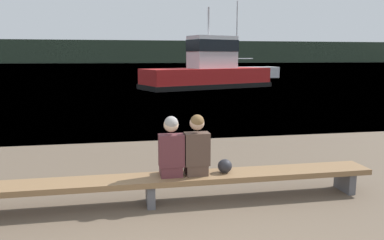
% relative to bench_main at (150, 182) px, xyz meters
% --- Properties ---
extents(water_surface, '(240.00, 240.00, 0.00)m').
position_rel_bench_main_xyz_m(water_surface, '(0.14, 124.42, -0.36)').
color(water_surface, teal).
rests_on(water_surface, ground).
extents(far_shoreline, '(600.00, 12.00, 8.18)m').
position_rel_bench_main_xyz_m(far_shoreline, '(0.14, 139.79, 3.73)').
color(far_shoreline, '#2D3D2D').
rests_on(far_shoreline, ground).
extents(bench_main, '(7.17, 0.55, 0.43)m').
position_rel_bench_main_xyz_m(bench_main, '(0.00, 0.00, 0.00)').
color(bench_main, brown).
rests_on(bench_main, ground).
extents(person_left, '(0.38, 0.38, 0.94)m').
position_rel_bench_main_xyz_m(person_left, '(0.33, -0.00, 0.51)').
color(person_left, '#56282D').
rests_on(person_left, bench_main).
extents(person_right, '(0.38, 0.38, 0.95)m').
position_rel_bench_main_xyz_m(person_right, '(0.73, -0.00, 0.51)').
color(person_right, '#4C382D').
rests_on(person_right, bench_main).
extents(shopping_bag, '(0.23, 0.22, 0.22)m').
position_rel_bench_main_xyz_m(shopping_bag, '(1.18, 0.02, 0.18)').
color(shopping_bag, '#232328').
rests_on(shopping_bag, bench_main).
extents(tugboat_red, '(10.23, 6.31, 5.75)m').
position_rel_bench_main_xyz_m(tugboat_red, '(5.87, 21.44, 0.82)').
color(tugboat_red, '#A81919').
rests_on(tugboat_red, water_surface).
extents(moored_sailboat, '(8.49, 2.63, 7.96)m').
position_rel_bench_main_xyz_m(moored_sailboat, '(12.09, 33.29, 0.25)').
color(moored_sailboat, silver).
rests_on(moored_sailboat, water_surface).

